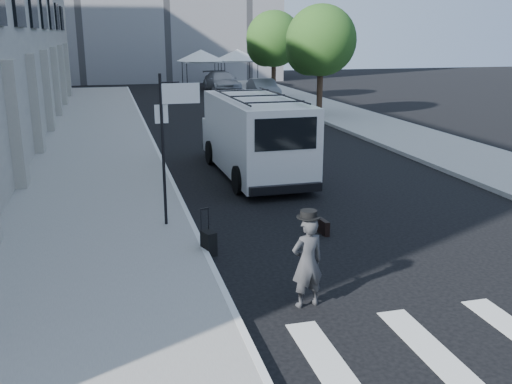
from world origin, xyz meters
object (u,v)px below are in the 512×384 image
cargo_van (254,135)px  parked_car_a (271,104)px  parked_car_b (263,89)px  briefcase (323,227)px  parked_car_c (222,82)px  businessman (307,262)px  suitcase (209,243)px

cargo_van → parked_car_a: (4.20, 12.67, -0.55)m
cargo_van → parked_car_b: (6.00, 20.76, -0.56)m
briefcase → parked_car_b: parked_car_b is taller
parked_car_a → parked_car_b: (1.80, 8.09, -0.01)m
parked_car_c → businessman: bearing=-102.0°
suitcase → parked_car_c: (7.07, 33.96, 0.51)m
suitcase → parked_car_a: size_ratio=0.23×
briefcase → parked_car_c: (4.27, 33.37, 0.61)m
businessman → parked_car_b: 31.04m
cargo_van → parked_car_c: 27.67m
cargo_van → parked_car_c: bearing=79.8°
cargo_van → parked_car_b: cargo_van is taller
suitcase → cargo_van: cargo_van is taller
parked_car_a → parked_car_c: bearing=81.9°
briefcase → parked_car_a: 19.17m
cargo_van → parked_car_a: 13.36m
suitcase → cargo_van: (2.70, 6.64, 1.03)m
suitcase → parked_car_b: (8.70, 27.40, 0.47)m
briefcase → suitcase: (-2.80, -0.59, 0.09)m
suitcase → parked_car_a: bearing=51.4°
businessman → parked_car_b: businessman is taller
parked_car_a → briefcase: bearing=-109.8°
parked_car_c → cargo_van: bearing=-102.0°
cargo_van → suitcase: bearing=-113.2°
businessman → parked_car_a: (5.69, 22.03, -0.05)m
businessman → suitcase: size_ratio=1.61×
briefcase → suitcase: suitcase is taller
suitcase → businessman: bearing=-85.0°
briefcase → parked_car_b: (5.90, 26.81, 0.56)m
suitcase → briefcase: bearing=-7.0°
briefcase → parked_car_a: (4.10, 18.72, 0.57)m
cargo_van → parked_car_b: bearing=72.7°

